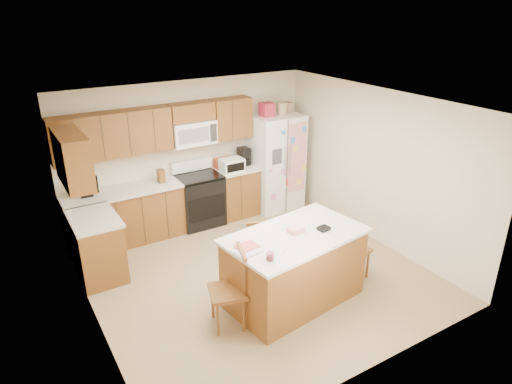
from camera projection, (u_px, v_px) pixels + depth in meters
ground at (256, 273)px, 6.71m from camera, size 4.50×4.50×0.00m
room_shell at (256, 182)px, 6.15m from camera, size 4.60×4.60×2.52m
cabinetry at (145, 189)px, 7.29m from camera, size 3.36×1.56×2.15m
stove at (199, 199)px, 8.05m from camera, size 0.76×0.65×1.13m
refrigerator at (275, 161)px, 8.58m from camera, size 0.90×0.79×2.04m
island at (294, 267)px, 5.94m from camera, size 1.91×1.27×1.07m
windsor_chair_left at (230, 291)px, 5.48m from camera, size 0.53×0.55×1.03m
windsor_chair_back at (259, 250)px, 6.43m from camera, size 0.54×0.53×0.97m
windsor_chair_right at (352, 250)px, 6.44m from camera, size 0.48×0.50×0.95m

